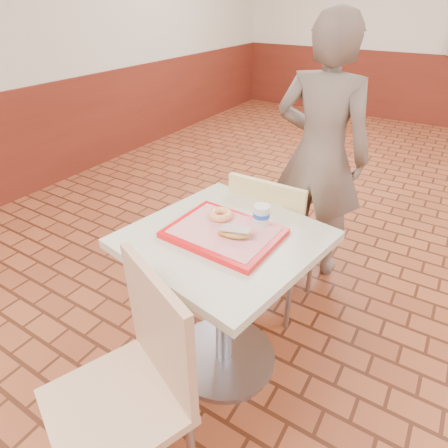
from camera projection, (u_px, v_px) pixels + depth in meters
The scene contains 8 objects.
main_table at pixel (224, 282), 1.81m from camera, with size 0.78×0.78×0.82m.
chair_main_front at pixel (134, 380), 1.36m from camera, with size 0.59×0.59×0.98m.
chair_main_back at pixel (271, 239), 2.19m from camera, with size 0.43×0.43×0.93m.
customer at pixel (320, 155), 2.42m from camera, with size 0.62×0.41×1.71m, color #6D5F54.
serving_tray at pixel (224, 233), 1.66m from camera, with size 0.47×0.37×0.03m.
ring_donut at pixel (220, 214), 1.73m from camera, with size 0.11×0.11×0.04m, color #F49D59.
long_john_donut at pixel (234, 233), 1.59m from camera, with size 0.15×0.11×0.04m.
paper_cup at pixel (261, 215), 1.67m from camera, with size 0.08×0.08×0.09m.
Camera 1 is at (-0.47, -1.65, 1.74)m, focal length 30.00 mm.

